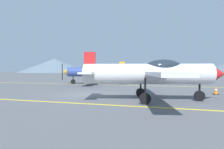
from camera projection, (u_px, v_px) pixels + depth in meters
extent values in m
plane|color=#54565B|center=(90.00, 95.00, 12.50)|extent=(400.00, 400.00, 0.00)
cube|color=yellow|center=(67.00, 103.00, 9.39)|extent=(80.00, 0.16, 0.01)
cube|color=yellow|center=(117.00, 85.00, 20.67)|extent=(80.00, 0.16, 0.01)
cylinder|color=silver|center=(146.00, 74.00, 10.05)|extent=(7.26, 2.56, 1.16)
cone|color=red|center=(218.00, 74.00, 9.80)|extent=(0.92, 1.11, 0.99)
ellipsoid|color=#1E2833|center=(163.00, 68.00, 9.98)|extent=(2.26, 1.35, 0.95)
cube|color=silver|center=(154.00, 73.00, 10.02)|extent=(2.97, 9.33, 0.17)
cube|color=silver|center=(90.00, 73.00, 10.26)|extent=(1.27, 2.83, 0.11)
cube|color=red|center=(90.00, 63.00, 10.25)|extent=(0.68, 0.26, 1.27)
cylinder|color=black|center=(200.00, 86.00, 9.88)|extent=(0.11, 0.11, 1.06)
cylinder|color=black|center=(199.00, 96.00, 9.89)|extent=(0.60, 0.24, 0.59)
cylinder|color=black|center=(145.00, 88.00, 8.93)|extent=(0.11, 0.11, 1.06)
cylinder|color=black|center=(145.00, 99.00, 8.94)|extent=(0.60, 0.24, 0.59)
cylinder|color=black|center=(141.00, 85.00, 11.24)|extent=(0.11, 0.11, 1.06)
cylinder|color=black|center=(141.00, 93.00, 11.25)|extent=(0.60, 0.24, 0.59)
cylinder|color=#33478C|center=(96.00, 72.00, 22.09)|extent=(7.27, 2.27, 1.16)
cone|color=#F2A519|center=(65.00, 72.00, 22.51)|extent=(0.88, 1.09, 0.99)
cube|color=black|center=(62.00, 72.00, 22.55)|extent=(0.06, 0.13, 2.11)
ellipsoid|color=#1E2833|center=(88.00, 69.00, 22.18)|extent=(2.23, 1.27, 0.95)
cube|color=#33478C|center=(93.00, 72.00, 22.13)|extent=(2.60, 9.35, 0.17)
cube|color=#33478C|center=(122.00, 72.00, 21.74)|extent=(1.16, 2.82, 0.11)
cube|color=#F2A519|center=(122.00, 67.00, 21.72)|extent=(0.68, 0.23, 1.27)
cylinder|color=black|center=(73.00, 77.00, 22.42)|extent=(0.11, 0.11, 1.06)
cylinder|color=black|center=(73.00, 82.00, 22.43)|extent=(0.60, 0.22, 0.59)
cylinder|color=black|center=(99.00, 77.00, 23.23)|extent=(0.11, 0.11, 1.06)
cylinder|color=black|center=(99.00, 81.00, 23.25)|extent=(0.60, 0.22, 0.59)
cylinder|color=black|center=(96.00, 78.00, 20.93)|extent=(0.11, 0.11, 1.06)
cylinder|color=black|center=(96.00, 82.00, 20.94)|extent=(0.60, 0.22, 0.59)
cylinder|color=silver|center=(137.00, 71.00, 32.05)|extent=(7.23, 1.63, 1.16)
cone|color=#1E8C3F|center=(160.00, 71.00, 30.77)|extent=(0.80, 1.03, 0.99)
cube|color=black|center=(162.00, 71.00, 30.64)|extent=(0.05, 0.13, 2.11)
ellipsoid|color=#1E2833|center=(143.00, 70.00, 31.74)|extent=(2.17, 1.09, 0.95)
cube|color=silver|center=(140.00, 71.00, 31.92)|extent=(1.77, 9.34, 0.17)
cube|color=silver|center=(120.00, 71.00, 33.11)|extent=(0.92, 2.79, 0.11)
cube|color=#1E8C3F|center=(120.00, 68.00, 33.10)|extent=(0.67, 0.17, 1.27)
cylinder|color=black|center=(154.00, 75.00, 31.12)|extent=(0.11, 0.11, 1.06)
cylinder|color=black|center=(154.00, 78.00, 31.13)|extent=(0.60, 0.17, 0.59)
cylinder|color=black|center=(135.00, 75.00, 31.04)|extent=(0.11, 0.11, 1.06)
cylinder|color=black|center=(135.00, 78.00, 31.05)|extent=(0.60, 0.17, 0.59)
cylinder|color=black|center=(137.00, 75.00, 33.24)|extent=(0.11, 0.11, 1.06)
cylinder|color=black|center=(137.00, 78.00, 33.25)|extent=(0.60, 0.17, 0.59)
cube|color=black|center=(216.00, 94.00, 12.62)|extent=(0.36, 0.36, 0.04)
cone|color=orange|center=(216.00, 90.00, 12.61)|extent=(0.29, 0.29, 0.55)
cylinder|color=white|center=(216.00, 90.00, 12.61)|extent=(0.20, 0.20, 0.08)
cone|color=slate|center=(55.00, 66.00, 141.69)|extent=(55.37, 55.37, 11.17)
cone|color=#4C6651|center=(155.00, 68.00, 157.81)|extent=(62.36, 62.36, 8.12)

